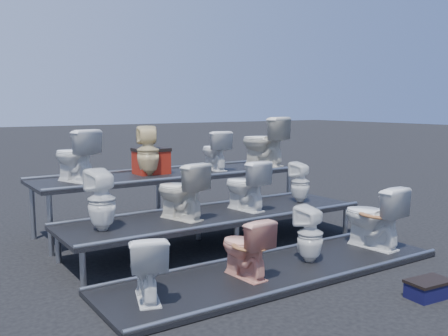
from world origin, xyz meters
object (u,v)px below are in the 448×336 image
step_stool (429,290)px  toilet_9 (148,151)px  toilet_6 (245,185)px  toilet_1 (245,247)px  toilet_0 (147,267)px  toilet_3 (373,216)px  toilet_8 (75,155)px  red_crate (151,163)px  toilet_11 (263,141)px  toilet_2 (310,234)px  toilet_7 (300,182)px  toilet_4 (102,200)px  toilet_5 (180,191)px  toilet_10 (215,150)px

step_stool → toilet_9: bearing=112.0°
toilet_6 → toilet_1: bearing=46.6°
toilet_0 → toilet_6: 2.50m
toilet_3 → toilet_8: (-3.09, 2.60, 0.75)m
red_crate → toilet_3: bearing=-56.3°
toilet_6 → step_stool: size_ratio=1.63×
toilet_9 → toilet_11: 2.19m
toilet_1 → toilet_2: (0.95, 0.00, 0.01)m
step_stool → toilet_8: bearing=125.3°
toilet_7 → toilet_11: bearing=-112.4°
toilet_4 → toilet_1: bearing=124.0°
toilet_5 → toilet_11: size_ratio=0.86×
toilet_6 → step_stool: (0.34, -2.68, -0.73)m
toilet_9 → toilet_5: bearing=101.2°
toilet_7 → toilet_11: size_ratio=0.71×
toilet_0 → toilet_10: (2.42, 2.60, 0.80)m
toilet_2 → toilet_10: bearing=-106.6°
toilet_5 → toilet_10: toilet_10 is taller
toilet_11 → toilet_5: bearing=13.4°
toilet_5 → toilet_11: (2.34, 1.30, 0.46)m
red_crate → toilet_2: bearing=-75.0°
toilet_2 → toilet_10: toilet_10 is taller
toilet_1 → toilet_9: toilet_9 is taller
toilet_6 → toilet_0: bearing=24.2°
toilet_11 → toilet_0: bearing=21.7°
toilet_2 → toilet_9: toilet_9 is taller
toilet_6 → toilet_8: 2.40m
toilet_7 → toilet_5: bearing=-9.4°
toilet_2 → toilet_10: (0.30, 2.60, 0.78)m
toilet_0 → step_stool: size_ratio=1.51×
toilet_2 → toilet_4: toilet_4 is taller
toilet_2 → toilet_7: toilet_7 is taller
toilet_3 → toilet_11: 2.73m
toilet_6 → red_crate: bearing=-70.1°
toilet_4 → red_crate: size_ratio=1.49×
toilet_10 → red_crate: size_ratio=1.32×
toilet_4 → toilet_10: bearing=-158.3°
toilet_9 → toilet_10: size_ratio=1.16×
toilet_11 → step_stool: bearing=60.6°
toilet_0 → toilet_5: bearing=-111.5°
toilet_9 → step_stool: size_ratio=1.73×
toilet_0 → toilet_6: size_ratio=0.92×
toilet_6 → toilet_10: bearing=-111.4°
toilet_3 → toilet_5: (-2.14, 1.30, 0.36)m
toilet_6 → red_crate: 1.64m
toilet_0 → step_stool: toilet_0 is taller
toilet_10 → toilet_9: bearing=7.3°
toilet_3 → toilet_5: 2.53m
toilet_10 → step_stool: bearing=97.6°
toilet_0 → toilet_1: toilet_1 is taller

